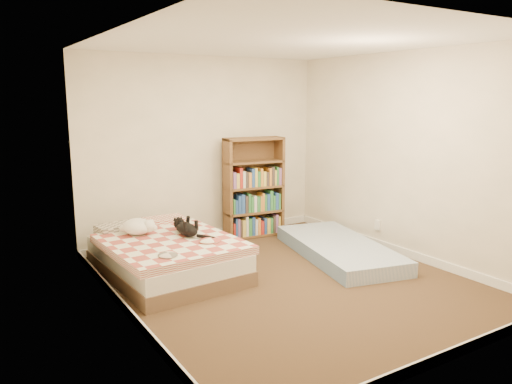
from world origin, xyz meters
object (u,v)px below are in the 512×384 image
black_cat (186,228)px  white_dog (139,226)px  floor_mattress (339,249)px  bed (165,255)px  bookshelf (253,199)px

black_cat → white_dog: bearing=149.6°
black_cat → white_dog: (-0.45, 0.29, 0.02)m
floor_mattress → white_dog: bearing=173.5°
bed → black_cat: size_ratio=2.64×
bookshelf → floor_mattress: 1.50m
bed → bookshelf: 1.87m
bed → bookshelf: (1.65, 0.82, 0.31)m
bed → white_dog: 0.44m
floor_mattress → black_cat: bearing=177.3°
bed → floor_mattress: bearing=-18.2°
bookshelf → black_cat: 1.66m
floor_mattress → bookshelf: bearing=119.9°
floor_mattress → white_dog: (-2.29, 0.80, 0.43)m
black_cat → bed: bearing=172.7°
white_dog → bookshelf: bearing=20.6°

